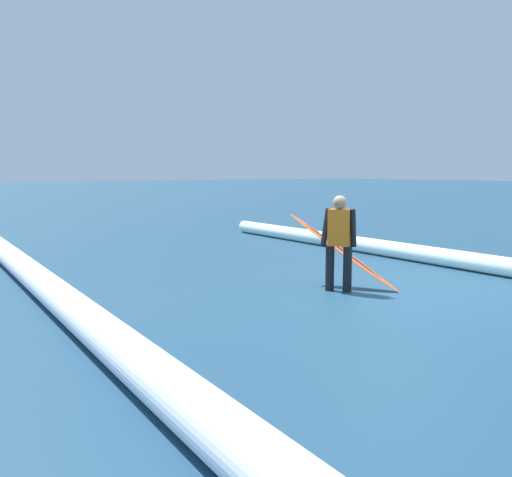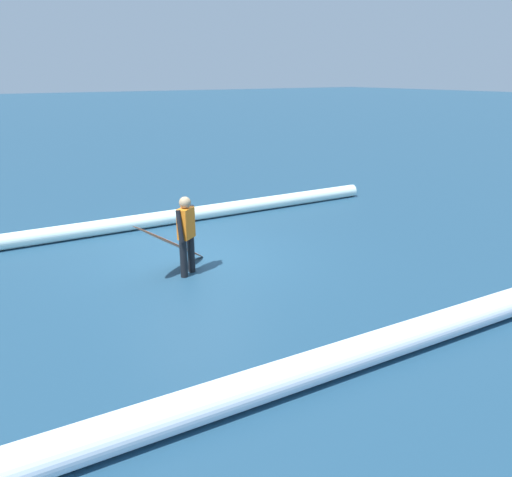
% 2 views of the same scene
% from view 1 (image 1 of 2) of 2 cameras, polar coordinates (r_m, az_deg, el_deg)
% --- Properties ---
extents(ground_plane, '(194.11, 194.11, 0.00)m').
position_cam_1_polar(ground_plane, '(8.87, 14.46, -5.41)').
color(ground_plane, navy).
extents(surfer, '(0.45, 0.40, 1.52)m').
position_cam_1_polar(surfer, '(8.55, 8.80, 0.06)').
color(surfer, black).
rests_on(surfer, ground_plane).
extents(surfboard, '(1.84, 1.04, 1.20)m').
position_cam_1_polar(surfboard, '(8.93, 9.15, -1.37)').
color(surfboard, '#E55926').
rests_on(surfboard, ground_plane).
extents(wave_crest_foreground, '(14.75, 1.13, 0.36)m').
position_cam_1_polar(wave_crest_foreground, '(11.40, 19.42, -1.92)').
color(wave_crest_foreground, white).
rests_on(wave_crest_foreground, ground_plane).
extents(wave_crest_midground, '(19.27, 1.96, 0.42)m').
position_cam_1_polar(wave_crest_midground, '(8.38, -21.15, -4.92)').
color(wave_crest_midground, white).
rests_on(wave_crest_midground, ground_plane).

